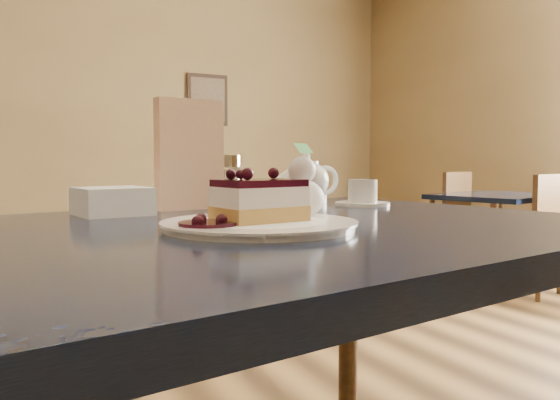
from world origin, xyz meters
name	(u,v)px	position (x,y,z in m)	size (l,w,h in m)	color
main_table	(241,277)	(0.09, 0.14, 0.74)	(1.43, 1.06, 0.82)	black
dessert_plate	(259,225)	(0.10, 0.09, 0.83)	(0.30, 0.30, 0.01)	white
cheesecake_slice	(259,201)	(0.10, 0.09, 0.87)	(0.14, 0.11, 0.07)	#DDA756
whipped_cream	(302,198)	(0.19, 0.11, 0.87)	(0.08, 0.08, 0.07)	white
berry_sauce	(208,224)	(0.00, 0.07, 0.84)	(0.09, 0.09, 0.01)	black
tea_set	(316,184)	(0.46, 0.52, 0.87)	(0.24, 0.29, 0.11)	white
menu_card	(190,155)	(0.11, 0.48, 0.94)	(0.15, 0.03, 0.24)	beige
sugar_shaker	(227,180)	(0.21, 0.51, 0.89)	(0.07, 0.07, 0.12)	white
napkin_stack	(112,201)	(-0.07, 0.43, 0.85)	(0.13, 0.13, 0.05)	white
bg_table_far_right	(496,275)	(3.10, 2.21, 0.06)	(1.06, 1.66, 1.11)	black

